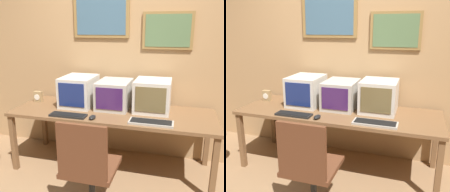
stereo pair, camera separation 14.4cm
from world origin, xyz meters
The scene contains 10 objects.
wall_back centered at (0.00, 1.47, 1.31)m, with size 8.00×0.08×2.60m.
desk centered at (0.00, 1.00, 0.66)m, with size 2.31×0.79×0.72m.
monitor_left centered at (-0.45, 1.12, 0.90)m, with size 0.38×0.48×0.36m.
monitor_center centered at (-0.01, 1.14, 0.88)m, with size 0.37×0.48×0.33m.
monitor_right centered at (0.44, 1.14, 0.90)m, with size 0.40×0.44×0.36m.
keyboard_main centered at (-0.42, 0.70, 0.73)m, with size 0.41×0.13×0.03m.
keyboard_side centered at (0.48, 0.72, 0.73)m, with size 0.45×0.17×0.03m.
mouse_near_keyboard centered at (-0.13, 0.69, 0.74)m, with size 0.07×0.12×0.04m.
desk_clock centered at (-1.02, 1.11, 0.79)m, with size 0.10×0.06×0.14m.
office_chair centered at (0.03, 0.13, 0.42)m, with size 0.47×0.47×0.95m.
Camera 2 is at (0.86, -1.60, 1.66)m, focal length 40.00 mm.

